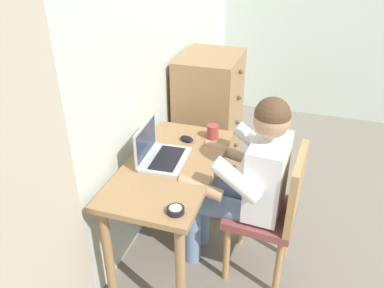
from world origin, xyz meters
TOP-DOWN VIEW (x-y plane):
  - wall_back at (0.00, 2.20)m, footprint 4.80×0.05m
  - curtain_panel at (-1.34, 2.13)m, footprint 0.56×0.03m
  - desk at (-0.49, 1.86)m, footprint 1.06×0.55m
  - dresser at (0.56, 1.91)m, footprint 0.60×0.50m
  - chair at (-0.44, 1.22)m, footprint 0.45×0.43m
  - person_seated at (-0.43, 1.41)m, footprint 0.55×0.60m
  - laptop at (-0.47, 1.94)m, footprint 0.35×0.27m
  - computer_mouse at (-0.19, 1.86)m, footprint 0.09×0.11m
  - desk_clock at (-0.91, 1.67)m, footprint 0.09×0.09m
  - coffee_mug at (-0.09, 1.70)m, footprint 0.12×0.08m

SIDE VIEW (x-z plane):
  - chair at x=-0.44m, z-range 0.06..0.96m
  - dresser at x=0.56m, z-range 0.00..1.11m
  - desk at x=-0.49m, z-range 0.24..0.98m
  - person_seated at x=-0.43m, z-range 0.08..1.30m
  - desk_clock at x=-0.91m, z-range 0.74..0.77m
  - computer_mouse at x=-0.19m, z-range 0.74..0.77m
  - coffee_mug at x=-0.09m, z-range 0.74..0.83m
  - laptop at x=-0.47m, z-range 0.67..0.91m
  - curtain_panel at x=-1.34m, z-range 0.00..2.25m
  - wall_back at x=0.00m, z-range 0.00..2.50m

